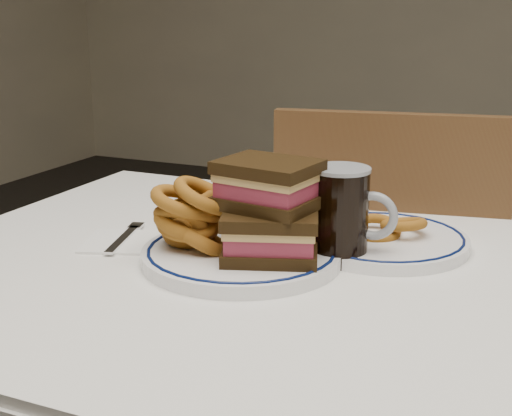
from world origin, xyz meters
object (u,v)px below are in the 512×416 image
at_px(far_plate, 382,240).
at_px(main_plate, 242,254).
at_px(chair_far, 386,307).
at_px(reuben_sandwich, 269,210).
at_px(beer_mug, 342,214).

bearing_deg(far_plate, main_plate, -138.56).
height_order(chair_far, reuben_sandwich, chair_far).
xyz_separation_m(chair_far, reuben_sandwich, (-0.06, -0.49, 0.33)).
bearing_deg(beer_mug, chair_far, 92.98).
distance_m(chair_far, beer_mug, 0.52).
height_order(main_plate, reuben_sandwich, reuben_sandwich).
bearing_deg(reuben_sandwich, beer_mug, 39.96).
bearing_deg(far_plate, reuben_sandwich, -127.42).
xyz_separation_m(reuben_sandwich, beer_mug, (0.08, 0.07, -0.02)).
bearing_deg(chair_far, reuben_sandwich, -97.34).
relative_size(beer_mug, far_plate, 0.53).
xyz_separation_m(chair_far, beer_mug, (0.02, -0.42, 0.32)).
relative_size(chair_far, beer_mug, 6.58).
bearing_deg(chair_far, main_plate, -103.06).
relative_size(chair_far, far_plate, 3.51).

